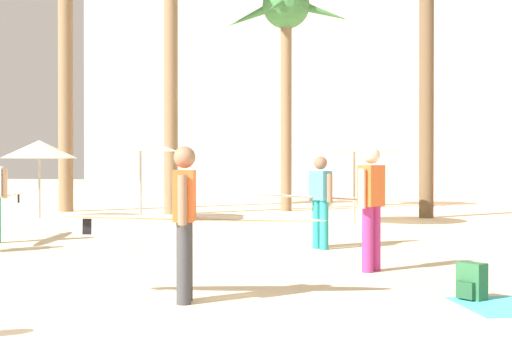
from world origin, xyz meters
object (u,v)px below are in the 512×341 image
at_px(person_far_right, 322,198).
at_px(person_near_right, 188,217).
at_px(cafe_umbrella_1, 354,142).
at_px(backpack, 471,282).
at_px(cafe_umbrella_2, 141,144).
at_px(cafe_umbrella_3, 39,149).
at_px(palm_tree_far_left, 286,24).
at_px(person_mid_left, 371,203).

xyz_separation_m(person_far_right, person_near_right, (-0.64, -5.22, 0.02)).
distance_m(cafe_umbrella_1, backpack, 10.34).
height_order(cafe_umbrella_2, person_near_right, cafe_umbrella_2).
bearing_deg(cafe_umbrella_2, cafe_umbrella_1, -1.16).
bearing_deg(cafe_umbrella_3, backpack, -40.37).
xyz_separation_m(cafe_umbrella_1, cafe_umbrella_3, (-8.76, -0.36, -0.14)).
xyz_separation_m(cafe_umbrella_3, backpack, (11.19, -9.52, -1.73)).
bearing_deg(palm_tree_far_left, backpack, -70.16).
relative_size(cafe_umbrella_1, cafe_umbrella_3, 1.27).
relative_size(cafe_umbrella_2, person_near_right, 0.76).
relative_size(cafe_umbrella_2, person_far_right, 0.98).
xyz_separation_m(backpack, person_far_right, (-2.40, 4.44, 0.70)).
height_order(palm_tree_far_left, person_mid_left, palm_tree_far_left).
height_order(cafe_umbrella_2, person_far_right, cafe_umbrella_2).
xyz_separation_m(cafe_umbrella_1, person_far_right, (0.04, -5.44, -1.17)).
distance_m(palm_tree_far_left, backpack, 16.30).
distance_m(cafe_umbrella_2, backpack, 13.16).
distance_m(cafe_umbrella_2, person_near_right, 12.07).
distance_m(cafe_umbrella_1, cafe_umbrella_2, 5.91).
bearing_deg(backpack, cafe_umbrella_3, -93.33).
bearing_deg(person_far_right, cafe_umbrella_1, -139.03).
xyz_separation_m(cafe_umbrella_2, person_near_right, (5.31, -10.78, -1.16)).
bearing_deg(person_mid_left, cafe_umbrella_2, 156.55).
bearing_deg(cafe_umbrella_3, person_mid_left, -37.62).
bearing_deg(person_near_right, cafe_umbrella_1, 72.12).
xyz_separation_m(cafe_umbrella_1, person_near_right, (-0.60, -10.66, -1.15)).
height_order(cafe_umbrella_3, person_near_right, cafe_umbrella_3).
bearing_deg(palm_tree_far_left, person_near_right, -81.99).
height_order(person_near_right, person_mid_left, person_mid_left).
relative_size(palm_tree_far_left, backpack, 17.71).
relative_size(cafe_umbrella_3, person_near_right, 0.72).
bearing_deg(cafe_umbrella_2, cafe_umbrella_3, -170.45).
distance_m(cafe_umbrella_3, person_mid_left, 12.56).
bearing_deg(person_far_right, person_mid_left, 64.20).
height_order(cafe_umbrella_3, person_far_right, cafe_umbrella_3).
distance_m(palm_tree_far_left, person_mid_left, 13.99).
relative_size(palm_tree_far_left, cafe_umbrella_3, 3.40).
xyz_separation_m(cafe_umbrella_2, person_far_right, (5.95, -5.56, -1.18)).
height_order(palm_tree_far_left, person_far_right, palm_tree_far_left).
distance_m(cafe_umbrella_3, person_near_right, 13.18).
relative_size(cafe_umbrella_1, cafe_umbrella_2, 1.20).
bearing_deg(cafe_umbrella_3, person_far_right, -30.00).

